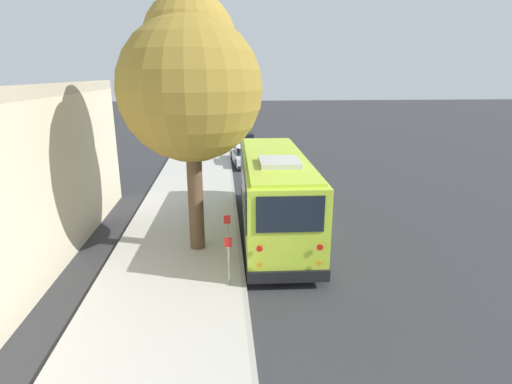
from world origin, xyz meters
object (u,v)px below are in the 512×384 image
parked_sedan_maroon (237,132)px  sign_post_far (227,237)px  parked_sedan_white (246,155)px  parked_sedan_silver (233,116)px  parked_sedan_tan (236,123)px  parked_sedan_black (244,141)px  sign_post_near (228,261)px  street_tree (191,80)px  shuttle_bus (274,190)px

parked_sedan_maroon → sign_post_far: 27.31m
parked_sedan_white → parked_sedan_silver: (26.63, 0.04, -0.01)m
parked_sedan_tan → sign_post_far: size_ratio=2.90×
parked_sedan_black → sign_post_near: bearing=173.4°
parked_sedan_maroon → street_tree: street_tree is taller
shuttle_bus → sign_post_near: (-4.24, 1.89, -0.86)m
parked_sedan_tan → parked_sedan_silver: parked_sedan_silver is taller
shuttle_bus → parked_sedan_white: bearing=3.4°
parked_sedan_black → parked_sedan_maroon: size_ratio=0.96×
parked_sedan_maroon → parked_sedan_tan: parked_sedan_maroon is taller
shuttle_bus → parked_sedan_maroon: size_ratio=1.98×
sign_post_near → parked_sedan_maroon: bearing=-2.8°
shuttle_bus → parked_sedan_tan: bearing=2.3°
sign_post_near → parked_sedan_silver: bearing=-2.0°
shuttle_bus → parked_sedan_maroon: 24.68m
parked_sedan_tan → sign_post_near: sign_post_near is taller
parked_sedan_white → parked_sedan_black: (6.28, -0.19, -0.01)m
parked_sedan_white → street_tree: (-14.03, 2.62, 5.33)m
parked_sedan_maroon → parked_sedan_silver: bearing=-0.6°
parked_sedan_maroon → sign_post_near: 28.92m
parked_sedan_tan → parked_sedan_silver: size_ratio=1.06×
parked_sedan_silver → sign_post_far: 41.95m
sign_post_far → parked_sedan_tan: bearing=-2.7°
parked_sedan_white → sign_post_far: sign_post_far is taller
parked_sedan_black → sign_post_far: bearing=173.1°
parked_sedan_white → parked_sedan_tan: bearing=-4.5°
parked_sedan_black → parked_sedan_tan: 13.38m
parked_sedan_white → parked_sedan_silver: 26.63m
shuttle_bus → sign_post_far: bearing=146.1°
parked_sedan_white → parked_sedan_black: size_ratio=1.07×
parked_sedan_silver → parked_sedan_black: bearing=-175.4°
parked_sedan_white → parked_sedan_silver: bearing=-4.2°
parked_sedan_maroon → parked_sedan_silver: parked_sedan_silver is taller
parked_sedan_black → street_tree: bearing=169.9°
shuttle_bus → parked_sedan_tan: 32.35m
parked_sedan_maroon → sign_post_far: size_ratio=2.96×
sign_post_near → parked_sedan_white: bearing=-5.3°
parked_sedan_tan → sign_post_near: bearing=178.9°
parked_sedan_tan → street_tree: (-33.70, 2.68, 5.36)m
parked_sedan_white → parked_sedan_maroon: size_ratio=1.02×
parked_sedan_tan → parked_sedan_maroon: bearing=179.9°
parked_sedan_black → parked_sedan_silver: parked_sedan_black is taller
parked_sedan_black → parked_sedan_maroon: parked_sedan_black is taller
shuttle_bus → parked_sedan_white: size_ratio=1.94×
parked_sedan_white → parked_sedan_maroon: parked_sedan_white is taller
parked_sedan_silver → street_tree: street_tree is taller
parked_sedan_maroon → parked_sedan_black: bearing=-176.9°
parked_sedan_black → parked_sedan_silver: (20.35, 0.23, -0.01)m
sign_post_near → street_tree: bearing=20.3°
parked_sedan_tan → sign_post_far: 34.99m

